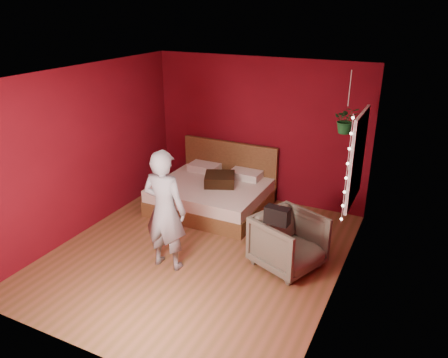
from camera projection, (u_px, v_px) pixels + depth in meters
floor at (199, 252)px, 6.48m from camera, size 4.50×4.50×0.00m
room_walls at (196, 144)px, 5.85m from camera, size 4.04×4.54×2.62m
window at (357, 159)px, 5.86m from camera, size 0.05×0.97×1.27m
fairy_lights at (347, 171)px, 5.43m from camera, size 0.04×0.04×1.45m
bed at (213, 193)px, 7.83m from camera, size 1.89×1.61×1.04m
person at (165, 210)px, 5.85m from camera, size 0.64×0.43×1.71m
armchair at (289, 242)px, 6.01m from camera, size 1.10×1.09×0.77m
handbag at (277, 216)px, 5.65m from camera, size 0.33×0.18×0.23m
throw_pillow at (220, 179)px, 7.65m from camera, size 0.67×0.67×0.18m
hanging_plant at (346, 120)px, 6.15m from camera, size 0.43×0.40×0.89m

